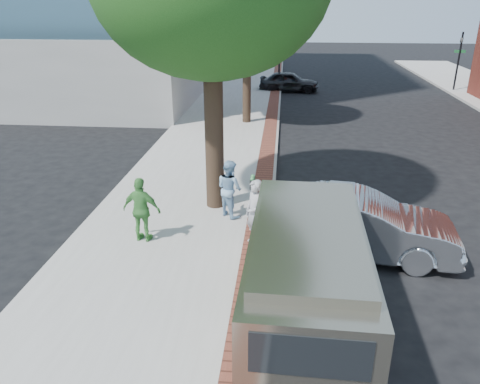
# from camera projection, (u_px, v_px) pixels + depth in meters

# --- Properties ---
(ground) EXTENTS (120.00, 120.00, 0.00)m
(ground) POSITION_uv_depth(u_px,v_px,m) (229.00, 241.00, 11.93)
(ground) COLOR black
(ground) RESTS_ON ground
(sidewalk) EXTENTS (5.00, 60.00, 0.15)m
(sidewalk) POSITION_uv_depth(u_px,v_px,m) (215.00, 146.00, 19.39)
(sidewalk) COLOR #9E9991
(sidewalk) RESTS_ON ground
(brick_strip) EXTENTS (0.60, 60.00, 0.01)m
(brick_strip) POSITION_uv_depth(u_px,v_px,m) (268.00, 146.00, 19.17)
(brick_strip) COLOR brown
(brick_strip) RESTS_ON sidewalk
(curb) EXTENTS (0.10, 60.00, 0.15)m
(curb) POSITION_uv_depth(u_px,v_px,m) (276.00, 148.00, 19.17)
(curb) COLOR gray
(curb) RESTS_ON ground
(office_base) EXTENTS (18.20, 22.20, 4.00)m
(office_base) POSITION_uv_depth(u_px,v_px,m) (79.00, 57.00, 32.52)
(office_base) COLOR gray
(office_base) RESTS_ON ground
(signal_near) EXTENTS (0.70, 0.15, 3.80)m
(signal_near) POSITION_uv_depth(u_px,v_px,m) (280.00, 55.00, 31.24)
(signal_near) COLOR black
(signal_near) RESTS_ON ground
(signal_far) EXTENTS (0.70, 0.15, 3.80)m
(signal_far) POSITION_uv_depth(u_px,v_px,m) (459.00, 57.00, 30.24)
(signal_far) COLOR black
(signal_far) RESTS_ON ground
(tree_far) EXTENTS (4.80, 4.80, 7.14)m
(tree_far) POSITION_uv_depth(u_px,v_px,m) (247.00, 9.00, 20.99)
(tree_far) COLOR black
(tree_far) RESTS_ON sidewalk
(parking_meter) EXTENTS (0.12, 0.32, 1.47)m
(parking_meter) POSITION_uv_depth(u_px,v_px,m) (252.00, 191.00, 11.87)
(parking_meter) COLOR gray
(parking_meter) RESTS_ON sidewalk
(person_gray) EXTENTS (0.68, 0.72, 1.65)m
(person_gray) POSITION_uv_depth(u_px,v_px,m) (255.00, 213.00, 11.21)
(person_gray) COLOR #A6A7AB
(person_gray) RESTS_ON sidewalk
(person_officer) EXTENTS (0.98, 0.97, 1.59)m
(person_officer) POSITION_uv_depth(u_px,v_px,m) (230.00, 188.00, 12.73)
(person_officer) COLOR #8DB8DB
(person_officer) RESTS_ON sidewalk
(person_green) EXTENTS (1.01, 0.54, 1.65)m
(person_green) POSITION_uv_depth(u_px,v_px,m) (142.00, 210.00, 11.37)
(person_green) COLOR #4D9945
(person_green) RESTS_ON sidewalk
(sedan_silver) EXTENTS (4.83, 2.15, 1.54)m
(sedan_silver) POSITION_uv_depth(u_px,v_px,m) (356.00, 225.00, 11.08)
(sedan_silver) COLOR silver
(sedan_silver) RESTS_ON ground
(bg_car) EXTENTS (3.99, 1.82, 1.33)m
(bg_car) POSITION_uv_depth(u_px,v_px,m) (289.00, 81.00, 30.98)
(bg_car) COLOR black
(bg_car) RESTS_ON ground
(van) EXTENTS (2.20, 5.47, 1.99)m
(van) POSITION_uv_depth(u_px,v_px,m) (306.00, 264.00, 8.83)
(van) COLOR gray
(van) RESTS_ON ground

